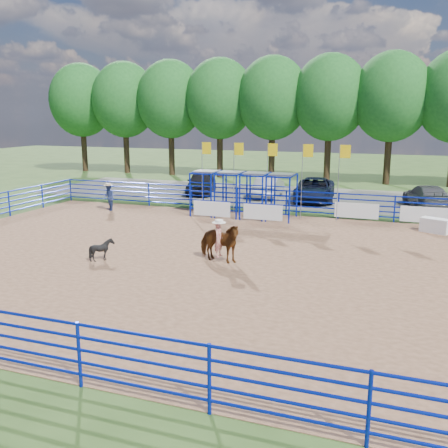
% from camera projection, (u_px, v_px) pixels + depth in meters
% --- Properties ---
extents(ground, '(120.00, 120.00, 0.00)m').
position_uv_depth(ground, '(231.00, 262.00, 20.05)').
color(ground, '#426327').
rests_on(ground, ground).
extents(arena_dirt, '(30.00, 20.00, 0.02)m').
position_uv_depth(arena_dirt, '(231.00, 261.00, 20.04)').
color(arena_dirt, '#996C4C').
rests_on(arena_dirt, ground).
extents(gravel_strip, '(40.00, 10.00, 0.01)m').
position_uv_depth(gravel_strip, '(308.00, 197.00, 35.67)').
color(gravel_strip, slate).
rests_on(gravel_strip, ground).
extents(announcer_table, '(1.49, 1.14, 0.72)m').
position_uv_depth(announcer_table, '(435.00, 225.00, 24.84)').
color(announcer_table, white).
rests_on(announcer_table, arena_dirt).
extents(horse_and_rider, '(2.04, 1.18, 2.43)m').
position_uv_depth(horse_and_rider, '(219.00, 240.00, 19.76)').
color(horse_and_rider, '#5E3212').
rests_on(horse_and_rider, arena_dirt).
extents(calf, '(0.86, 0.78, 0.91)m').
position_uv_depth(calf, '(102.00, 250.00, 20.06)').
color(calf, black).
rests_on(calf, arena_dirt).
extents(spectator_cowboy, '(0.99, 0.98, 1.66)m').
position_uv_depth(spectator_cowboy, '(109.00, 197.00, 30.43)').
color(spectator_cowboy, navy).
rests_on(spectator_cowboy, arena_dirt).
extents(car_a, '(3.08, 5.10, 1.62)m').
position_uv_depth(car_a, '(201.00, 183.00, 37.14)').
color(car_a, black).
rests_on(car_a, gravel_strip).
extents(car_b, '(1.86, 4.55, 1.47)m').
position_uv_depth(car_b, '(269.00, 187.00, 35.58)').
color(car_b, '#989AA0').
rests_on(car_b, gravel_strip).
extents(car_c, '(3.14, 5.79, 1.54)m').
position_uv_depth(car_c, '(315.00, 189.00, 34.11)').
color(car_c, '#151B34').
rests_on(car_c, gravel_strip).
extents(car_d, '(3.15, 5.45, 1.48)m').
position_uv_depth(car_d, '(427.00, 197.00, 31.18)').
color(car_d, '#5F5F62').
rests_on(car_d, gravel_strip).
extents(perimeter_fence, '(30.10, 20.10, 1.50)m').
position_uv_depth(perimeter_fence, '(231.00, 244.00, 19.89)').
color(perimeter_fence, '#081EBC').
rests_on(perimeter_fence, ground).
extents(chute_assembly, '(19.32, 2.41, 4.20)m').
position_uv_depth(chute_assembly, '(249.00, 195.00, 28.53)').
color(chute_assembly, '#081EBC').
rests_on(chute_assembly, ground).
extents(treeline, '(56.40, 6.40, 11.24)m').
position_uv_depth(treeline, '(330.00, 93.00, 42.33)').
color(treeline, '#3F2B19').
rests_on(treeline, ground).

